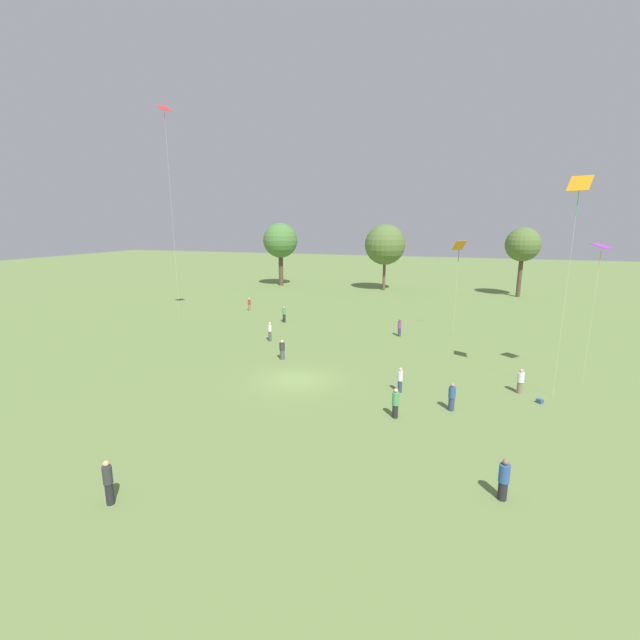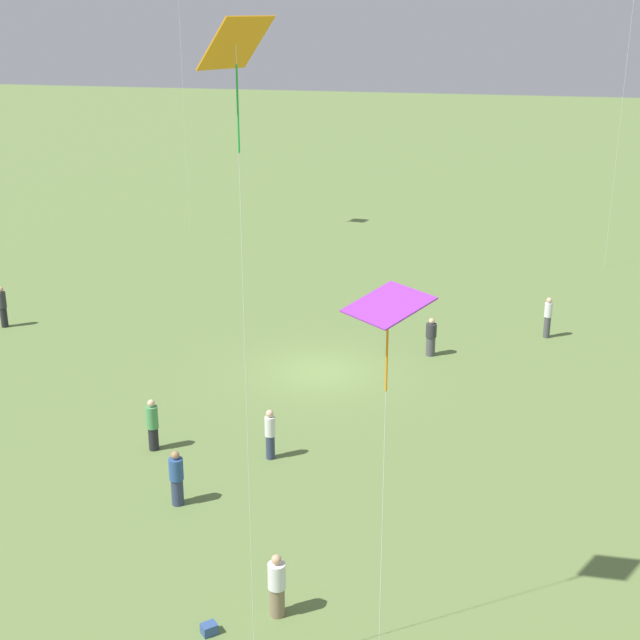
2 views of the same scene
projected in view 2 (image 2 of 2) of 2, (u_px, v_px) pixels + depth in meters
The scene contains 11 objects.
ground_plane at pixel (320, 372), 35.05m from camera, with size 240.00×240.00×0.00m, color olive.
person_1 at pixel (270, 434), 28.08m from camera, with size 0.39×0.39×1.68m.
person_2 at pixel (431, 337), 36.46m from camera, with size 0.63×0.63×1.62m.
person_4 at pixel (548, 317), 38.41m from camera, with size 0.43×0.43×1.81m.
person_7 at pixel (277, 586), 20.79m from camera, with size 0.59×0.59×1.64m.
person_8 at pixel (177, 478), 25.47m from camera, with size 0.58×0.58×1.70m.
person_9 at pixel (3, 307), 39.67m from camera, with size 0.50×0.50×1.88m.
person_10 at pixel (153, 425), 28.63m from camera, with size 0.51×0.51×1.76m.
kite_1 at pixel (237, 68), 15.06m from camera, with size 1.38×1.21×13.45m.
kite_4 at pixel (388, 320), 13.44m from camera, with size 1.48×1.48×9.52m.
picnic_bag_0 at pixel (209, 629), 20.38m from camera, with size 0.44×0.44×0.26m.
Camera 2 is at (31.49, 7.49, 13.59)m, focal length 50.00 mm.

